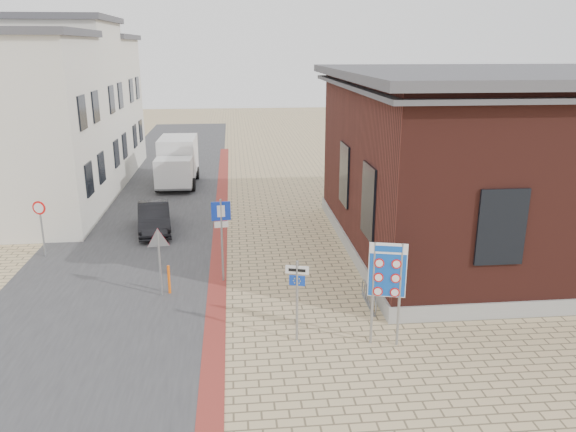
{
  "coord_description": "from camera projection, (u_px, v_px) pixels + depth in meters",
  "views": [
    {
      "loc": [
        -1.35,
        -13.15,
        7.6
      ],
      "look_at": [
        0.41,
        4.6,
        2.2
      ],
      "focal_mm": 35.0,
      "sensor_mm": 36.0,
      "label": 1
    }
  ],
  "objects": [
    {
      "name": "sedan",
      "position": [
        154.0,
        218.0,
        23.87
      ],
      "size": [
        1.8,
        3.86,
        1.22
      ],
      "primitive_type": "imported",
      "rotation": [
        0.0,
        0.0,
        0.14
      ],
      "color": "black",
      "rests_on": "ground"
    },
    {
      "name": "ground",
      "position": [
        290.0,
        346.0,
        14.85
      ],
      "size": [
        120.0,
        120.0,
        0.0
      ],
      "primitive_type": "plane",
      "color": "tan",
      "rests_on": "ground"
    },
    {
      "name": "road_strip",
      "position": [
        153.0,
        202.0,
        28.62
      ],
      "size": [
        7.0,
        60.0,
        0.02
      ],
      "primitive_type": "cube",
      "color": "#38383A",
      "rests_on": "ground"
    },
    {
      "name": "parking_sign",
      "position": [
        221.0,
        225.0,
        18.39
      ],
      "size": [
        0.63,
        0.11,
        2.87
      ],
      "rotation": [
        0.0,
        0.0,
        0.11
      ],
      "color": "gray",
      "rests_on": "ground"
    },
    {
      "name": "yield_sign",
      "position": [
        159.0,
        246.0,
        17.35
      ],
      "size": [
        0.79,
        0.16,
        2.21
      ],
      "rotation": [
        0.0,
        0.0,
        0.13
      ],
      "color": "gray",
      "rests_on": "ground"
    },
    {
      "name": "townhouse_near",
      "position": [
        7.0,
        130.0,
        24.04
      ],
      "size": [
        7.4,
        6.4,
        8.3
      ],
      "color": "beige",
      "rests_on": "ground"
    },
    {
      "name": "box_truck",
      "position": [
        177.0,
        161.0,
        31.78
      ],
      "size": [
        2.21,
        5.03,
        2.61
      ],
      "rotation": [
        0.0,
        0.0,
        -0.02
      ],
      "color": "slate",
      "rests_on": "ground"
    },
    {
      "name": "curb_strip",
      "position": [
        220.0,
        230.0,
        24.18
      ],
      "size": [
        0.6,
        40.0,
        0.02
      ],
      "primitive_type": "cube",
      "color": "maroon",
      "rests_on": "ground"
    },
    {
      "name": "townhouse_mid",
      "position": [
        49.0,
        106.0,
        29.63
      ],
      "size": [
        7.4,
        6.4,
        9.1
      ],
      "color": "beige",
      "rests_on": "ground"
    },
    {
      "name": "speed_sign",
      "position": [
        41.0,
        220.0,
        20.72
      ],
      "size": [
        0.5,
        0.16,
        2.18
      ],
      "rotation": [
        0.0,
        0.0,
        -0.26
      ],
      "color": "gray",
      "rests_on": "ground"
    },
    {
      "name": "townhouse_far",
      "position": [
        79.0,
        103.0,
        35.46
      ],
      "size": [
        7.4,
        6.4,
        8.3
      ],
      "color": "beige",
      "rests_on": "ground"
    },
    {
      "name": "brick_building",
      "position": [
        506.0,
        159.0,
        21.35
      ],
      "size": [
        13.0,
        13.0,
        6.8
      ],
      "color": "gray",
      "rests_on": "ground"
    },
    {
      "name": "border_sign",
      "position": [
        387.0,
        272.0,
        14.37
      ],
      "size": [
        0.95,
        0.28,
        2.85
      ],
      "rotation": [
        0.0,
        0.0,
        -0.24
      ],
      "color": "gray",
      "rests_on": "ground"
    },
    {
      "name": "bollard",
      "position": [
        169.0,
        280.0,
        17.86
      ],
      "size": [
        0.1,
        0.1,
        0.96
      ],
      "primitive_type": "cylinder",
      "rotation": [
        0.0,
        0.0,
        -0.16
      ],
      "color": "#FF600D",
      "rests_on": "ground"
    },
    {
      "name": "bike_rack",
      "position": [
        369.0,
        297.0,
        17.12
      ],
      "size": [
        0.08,
        1.8,
        0.6
      ],
      "color": "slate",
      "rests_on": "ground"
    },
    {
      "name": "essen_sign",
      "position": [
        297.0,
        289.0,
        14.72
      ],
      "size": [
        0.6,
        0.21,
        2.29
      ],
      "rotation": [
        0.0,
        0.0,
        -0.29
      ],
      "color": "gray",
      "rests_on": "ground"
    }
  ]
}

